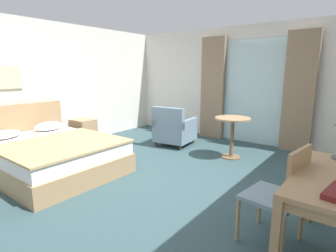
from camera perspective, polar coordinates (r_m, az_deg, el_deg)
name	(u,v)px	position (r m, az deg, el deg)	size (l,w,h in m)	color
ground	(151,182)	(4.06, -3.67, -11.85)	(6.01, 6.50, 0.10)	#334C51
wall_back	(237,85)	(6.29, 14.50, 8.57)	(5.61, 0.12, 2.53)	silver
wall_left	(46,86)	(5.92, -24.57, 7.70)	(0.12, 6.10, 2.53)	silver
balcony_glass_door	(253,92)	(6.08, 17.72, 6.85)	(1.42, 0.02, 2.22)	silver
curtain_panel_left	(213,89)	(6.36, 9.50, 7.86)	(0.57, 0.10, 2.32)	#897056
curtain_panel_right	(299,93)	(5.73, 26.19, 6.41)	(0.57, 0.10, 2.32)	#897056
bed	(49,154)	(4.67, -24.02, -5.44)	(2.18, 1.66, 0.99)	tan
nightstand	(84,132)	(6.10, -17.56, -1.13)	(0.48, 0.40, 0.54)	tan
desk_chair	(282,191)	(2.65, 23.18, -12.72)	(0.52, 0.54, 0.94)	gray
armchair_by_window	(174,130)	(5.68, 1.26, -0.77)	(0.79, 0.82, 0.85)	gray
round_cafe_table	(232,128)	(4.96, 13.57, -0.52)	(0.63, 0.63, 0.75)	tan
framed_picture	(9,77)	(5.53, -30.91, 8.94)	(0.03, 0.44, 0.40)	beige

